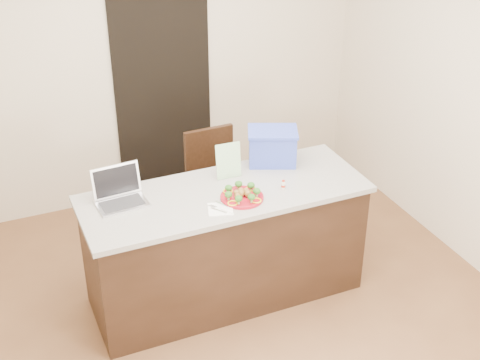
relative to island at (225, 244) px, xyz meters
name	(u,v)px	position (x,y,z in m)	size (l,w,h in m)	color
ground	(239,313)	(0.00, -0.25, -0.46)	(4.00, 4.00, 0.00)	brown
room_shell	(239,114)	(0.00, -0.25, 1.16)	(4.00, 4.00, 4.00)	white
doorway	(163,94)	(0.10, 1.73, 0.54)	(0.90, 0.02, 2.00)	black
island	(225,244)	(0.00, 0.00, 0.00)	(2.06, 0.76, 0.92)	black
plate	(242,197)	(0.07, -0.14, 0.47)	(0.30, 0.30, 0.02)	maroon
meatballs	(242,193)	(0.07, -0.13, 0.50)	(0.12, 0.11, 0.04)	olive
broccoli	(242,191)	(0.07, -0.14, 0.52)	(0.25, 0.26, 0.04)	#1D4D14
pepper_rings	(242,196)	(0.07, -0.14, 0.48)	(0.27, 0.27, 0.01)	gold
napkin	(220,209)	(-0.12, -0.21, 0.46)	(0.17, 0.17, 0.01)	white
fork	(217,208)	(-0.14, -0.20, 0.47)	(0.08, 0.15, 0.00)	silver
knife	(225,209)	(-0.09, -0.23, 0.47)	(0.07, 0.19, 0.01)	white
yogurt_bottle	(283,185)	(0.40, -0.13, 0.48)	(0.03, 0.03, 0.07)	beige
laptop	(119,193)	(-0.72, 0.17, 0.52)	(0.35, 0.29, 0.24)	silver
leaflet	(228,161)	(0.11, 0.18, 0.59)	(0.19, 0.00, 0.27)	white
blue_box	(272,146)	(0.50, 0.27, 0.59)	(0.45, 0.39, 0.27)	#3245B6
chair	(214,179)	(0.23, 0.81, 0.09)	(0.45, 0.45, 0.98)	black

